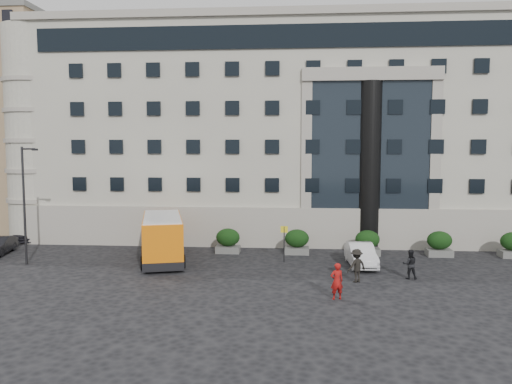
{
  "coord_description": "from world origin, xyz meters",
  "views": [
    {
      "loc": [
        6.19,
        -29.09,
        7.98
      ],
      "look_at": [
        3.65,
        3.68,
        5.0
      ],
      "focal_mm": 35.0,
      "sensor_mm": 36.0,
      "label": 1
    }
  ],
  "objects_px": {
    "pedestrian_c": "(356,266)",
    "white_taxi": "(361,255)",
    "hedge_b": "(228,240)",
    "hedge_e": "(439,244)",
    "hedge_a": "(160,239)",
    "bus_stop_sign": "(284,237)",
    "minibus": "(162,236)",
    "street_lamp": "(25,201)",
    "hedge_d": "(367,243)",
    "pedestrian_b": "(410,264)",
    "parked_car_c": "(31,232)",
    "hedge_c": "(297,241)",
    "red_truck": "(55,213)",
    "parked_car_d": "(75,226)",
    "pedestrian_a": "(337,281)"
  },
  "relations": [
    {
      "from": "red_truck",
      "to": "pedestrian_c",
      "type": "bearing_deg",
      "value": -43.89
    },
    {
      "from": "hedge_c",
      "to": "minibus",
      "type": "relative_size",
      "value": 0.23
    },
    {
      "from": "red_truck",
      "to": "street_lamp",
      "type": "bearing_deg",
      "value": -80.25
    },
    {
      "from": "hedge_e",
      "to": "white_taxi",
      "type": "xyz_separation_m",
      "value": [
        -6.13,
        -3.49,
        -0.16
      ]
    },
    {
      "from": "pedestrian_b",
      "to": "hedge_a",
      "type": "bearing_deg",
      "value": -19.25
    },
    {
      "from": "hedge_a",
      "to": "pedestrian_c",
      "type": "height_order",
      "value": "pedestrian_c"
    },
    {
      "from": "red_truck",
      "to": "pedestrian_b",
      "type": "distance_m",
      "value": 35.25
    },
    {
      "from": "hedge_e",
      "to": "red_truck",
      "type": "bearing_deg",
      "value": 162.87
    },
    {
      "from": "white_taxi",
      "to": "pedestrian_a",
      "type": "height_order",
      "value": "pedestrian_a"
    },
    {
      "from": "pedestrian_c",
      "to": "white_taxi",
      "type": "bearing_deg",
      "value": -134.09
    },
    {
      "from": "hedge_a",
      "to": "hedge_d",
      "type": "height_order",
      "value": "same"
    },
    {
      "from": "hedge_c",
      "to": "pedestrian_c",
      "type": "distance_m",
      "value": 8.36
    },
    {
      "from": "red_truck",
      "to": "parked_car_d",
      "type": "relative_size",
      "value": 1.18
    },
    {
      "from": "hedge_b",
      "to": "pedestrian_b",
      "type": "distance_m",
      "value": 13.7
    },
    {
      "from": "white_taxi",
      "to": "pedestrian_a",
      "type": "relative_size",
      "value": 2.39
    },
    {
      "from": "hedge_d",
      "to": "pedestrian_a",
      "type": "relative_size",
      "value": 0.95
    },
    {
      "from": "pedestrian_a",
      "to": "bus_stop_sign",
      "type": "bearing_deg",
      "value": -88.28
    },
    {
      "from": "street_lamp",
      "to": "white_taxi",
      "type": "relative_size",
      "value": 1.72
    },
    {
      "from": "hedge_d",
      "to": "hedge_e",
      "type": "bearing_deg",
      "value": 0.0
    },
    {
      "from": "pedestrian_b",
      "to": "parked_car_c",
      "type": "bearing_deg",
      "value": -17.83
    },
    {
      "from": "bus_stop_sign",
      "to": "minibus",
      "type": "xyz_separation_m",
      "value": [
        -8.49,
        -0.3,
        0.01
      ]
    },
    {
      "from": "hedge_c",
      "to": "red_truck",
      "type": "relative_size",
      "value": 0.33
    },
    {
      "from": "hedge_e",
      "to": "bus_stop_sign",
      "type": "xyz_separation_m",
      "value": [
        -11.3,
        -2.8,
        0.8
      ]
    },
    {
      "from": "parked_car_c",
      "to": "pedestrian_c",
      "type": "height_order",
      "value": "pedestrian_c"
    },
    {
      "from": "hedge_a",
      "to": "bus_stop_sign",
      "type": "relative_size",
      "value": 0.73
    },
    {
      "from": "parked_car_c",
      "to": "pedestrian_c",
      "type": "bearing_deg",
      "value": -33.47
    },
    {
      "from": "hedge_d",
      "to": "parked_car_d",
      "type": "relative_size",
      "value": 0.39
    },
    {
      "from": "pedestrian_b",
      "to": "pedestrian_c",
      "type": "height_order",
      "value": "pedestrian_c"
    },
    {
      "from": "hedge_a",
      "to": "pedestrian_c",
      "type": "xyz_separation_m",
      "value": [
        13.88,
        -7.6,
        0.06
      ]
    },
    {
      "from": "hedge_d",
      "to": "pedestrian_b",
      "type": "relative_size",
      "value": 1.03
    },
    {
      "from": "parked_car_d",
      "to": "white_taxi",
      "type": "relative_size",
      "value": 1.02
    },
    {
      "from": "bus_stop_sign",
      "to": "pedestrian_b",
      "type": "relative_size",
      "value": 1.41
    },
    {
      "from": "hedge_d",
      "to": "parked_car_d",
      "type": "bearing_deg",
      "value": 163.96
    },
    {
      "from": "hedge_b",
      "to": "street_lamp",
      "type": "distance_m",
      "value": 14.41
    },
    {
      "from": "hedge_c",
      "to": "pedestrian_b",
      "type": "bearing_deg",
      "value": -44.18
    },
    {
      "from": "hedge_e",
      "to": "minibus",
      "type": "distance_m",
      "value": 20.05
    },
    {
      "from": "bus_stop_sign",
      "to": "minibus",
      "type": "bearing_deg",
      "value": -177.97
    },
    {
      "from": "hedge_b",
      "to": "pedestrian_c",
      "type": "bearing_deg",
      "value": -41.22
    },
    {
      "from": "hedge_b",
      "to": "hedge_e",
      "type": "bearing_deg",
      "value": 0.0
    },
    {
      "from": "hedge_a",
      "to": "minibus",
      "type": "relative_size",
      "value": 0.23
    },
    {
      "from": "white_taxi",
      "to": "hedge_b",
      "type": "bearing_deg",
      "value": 157.06
    },
    {
      "from": "bus_stop_sign",
      "to": "pedestrian_b",
      "type": "bearing_deg",
      "value": -26.31
    },
    {
      "from": "parked_car_d",
      "to": "pedestrian_b",
      "type": "distance_m",
      "value": 30.61
    },
    {
      "from": "street_lamp",
      "to": "pedestrian_a",
      "type": "relative_size",
      "value": 4.13
    },
    {
      "from": "minibus",
      "to": "bus_stop_sign",
      "type": "bearing_deg",
      "value": -13.49
    },
    {
      "from": "hedge_a",
      "to": "parked_car_d",
      "type": "bearing_deg",
      "value": 143.7
    },
    {
      "from": "bus_stop_sign",
      "to": "white_taxi",
      "type": "distance_m",
      "value": 5.3
    },
    {
      "from": "pedestrian_a",
      "to": "pedestrian_c",
      "type": "height_order",
      "value": "pedestrian_c"
    },
    {
      "from": "hedge_b",
      "to": "white_taxi",
      "type": "relative_size",
      "value": 0.4
    },
    {
      "from": "hedge_c",
      "to": "hedge_e",
      "type": "bearing_deg",
      "value": 0.0
    }
  ]
}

